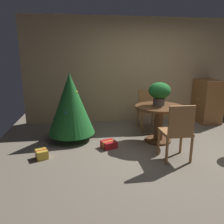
% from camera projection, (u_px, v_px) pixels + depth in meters
% --- Properties ---
extents(ground_plane, '(6.60, 6.60, 0.00)m').
position_uv_depth(ground_plane, '(175.00, 154.00, 3.83)').
color(ground_plane, '#756B5B').
extents(back_wall_panel, '(6.00, 0.10, 2.60)m').
position_uv_depth(back_wall_panel, '(143.00, 71.00, 5.62)').
color(back_wall_panel, tan).
rests_on(back_wall_panel, ground_plane).
extents(round_dining_table, '(0.94, 0.94, 0.72)m').
position_uv_depth(round_dining_table, '(159.00, 117.00, 4.28)').
color(round_dining_table, brown).
rests_on(round_dining_table, ground_plane).
extents(flower_vase, '(0.42, 0.42, 0.45)m').
position_uv_depth(flower_vase, '(159.00, 92.00, 4.21)').
color(flower_vase, '#665B51').
rests_on(flower_vase, round_dining_table).
extents(wooden_chair_near, '(0.45, 0.42, 0.94)m').
position_uv_depth(wooden_chair_near, '(178.00, 130.00, 3.46)').
color(wooden_chair_near, '#9E6B3D').
rests_on(wooden_chair_near, ground_plane).
extents(wooden_chair_far, '(0.41, 0.42, 0.90)m').
position_uv_depth(wooden_chair_far, '(147.00, 107.00, 5.06)').
color(wooden_chair_far, '#9E6B3D').
rests_on(wooden_chair_far, ground_plane).
extents(holiday_tree, '(0.93, 0.93, 1.35)m').
position_uv_depth(holiday_tree, '(71.00, 104.00, 4.32)').
color(holiday_tree, brown).
rests_on(holiday_tree, ground_plane).
extents(gift_box_gold, '(0.24, 0.25, 0.15)m').
position_uv_depth(gift_box_gold, '(42.00, 154.00, 3.64)').
color(gift_box_gold, gold).
rests_on(gift_box_gold, ground_plane).
extents(gift_box_red, '(0.32, 0.31, 0.13)m').
position_uv_depth(gift_box_red, '(109.00, 144.00, 4.07)').
color(gift_box_red, red).
rests_on(gift_box_red, ground_plane).
extents(wooden_cabinet, '(0.53, 0.70, 1.09)m').
position_uv_depth(wooden_cabinet, '(207.00, 101.00, 5.61)').
color(wooden_cabinet, brown).
rests_on(wooden_cabinet, ground_plane).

